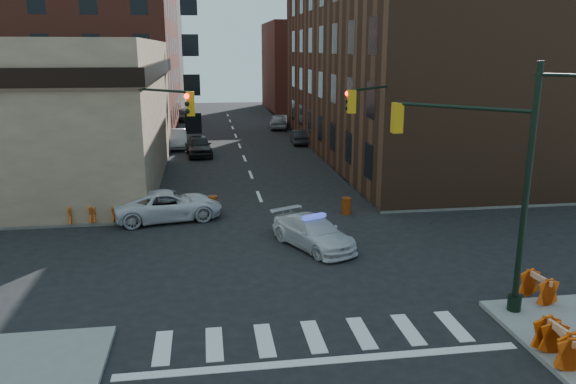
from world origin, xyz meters
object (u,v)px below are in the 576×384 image
object	(u,v)px
police_car	(313,232)
barrel_bank	(213,205)
pickup	(169,205)
pedestrian_a	(101,204)
parked_car_wnear	(199,146)
parked_car_wfar	(177,139)
barrel_road	(346,206)
pedestrian_b	(85,189)
parked_car_enear	(299,137)
barricade_nw_a	(105,213)
barricade_se_a	(538,288)

from	to	relation	value
police_car	barrel_bank	world-z (taller)	police_car
pickup	police_car	bearing A→B (deg)	-139.02
pickup	pedestrian_a	size ratio (longest dim) A/B	3.21
pickup	parked_car_wnear	bearing A→B (deg)	-15.61
parked_car_wfar	barrel_road	size ratio (longest dim) A/B	5.48
police_car	pedestrian_a	bearing A→B (deg)	127.66
pedestrian_b	barrel_road	distance (m)	14.17
parked_car_wnear	barrel_road	xyz separation A→B (m)	(7.76, -18.05, -0.37)
barrel_bank	police_car	bearing A→B (deg)	-54.37
police_car	parked_car_enear	bearing A→B (deg)	56.22
barrel_bank	parked_car_wnear	bearing A→B (deg)	92.74
parked_car_wnear	barricade_nw_a	bearing A→B (deg)	-108.67
parked_car_enear	pedestrian_b	size ratio (longest dim) A/B	2.16
barrel_bank	pedestrian_b	bearing A→B (deg)	164.14
pedestrian_b	parked_car_wfar	bearing A→B (deg)	46.40
pickup	parked_car_wfar	distance (m)	21.67
barrel_bank	pedestrian_a	bearing A→B (deg)	-169.89
barricade_nw_a	barricade_se_a	bearing A→B (deg)	-29.74
police_car	pedestrian_b	xyz separation A→B (m)	(-11.10, 7.90, 0.39)
police_car	barrel_road	size ratio (longest dim) A/B	5.20
parked_car_wnear	parked_car_enear	world-z (taller)	parked_car_wnear
pickup	barricade_nw_a	world-z (taller)	pickup
pedestrian_b	barricade_nw_a	distance (m)	3.60
parked_car_wnear	parked_car_enear	size ratio (longest dim) A/B	1.22
barricade_se_a	parked_car_wnear	bearing A→B (deg)	12.91
parked_car_wnear	barricade_se_a	xyz separation A→B (m)	(11.58, -29.50, -0.21)
pickup	barrel_road	bearing A→B (deg)	-103.36
barrel_road	barricade_nw_a	world-z (taller)	barricade_nw_a
police_car	parked_car_wnear	bearing A→B (deg)	77.12
pickup	pedestrian_a	distance (m)	3.29
parked_car_enear	pedestrian_b	xyz separation A→B (m)	(-15.10, -19.37, 0.41)
barricade_nw_a	barrel_bank	bearing A→B (deg)	19.24
parked_car_enear	barrel_bank	distance (m)	22.86
pickup	barrel_road	world-z (taller)	pickup
parked_car_wfar	pedestrian_a	size ratio (longest dim) A/B	2.88
police_car	barrel_bank	distance (m)	7.33
barricade_nw_a	parked_car_wfar	bearing A→B (deg)	88.99
pickup	barricade_nw_a	distance (m)	3.08
pedestrian_b	barrel_bank	size ratio (longest dim) A/B	1.96
police_car	pedestrian_b	world-z (taller)	pedestrian_b
pedestrian_a	parked_car_wnear	bearing A→B (deg)	92.62
barricade_nw_a	pedestrian_b	bearing A→B (deg)	121.08
police_car	barrel_road	distance (m)	5.44
pickup	parked_car_wfar	world-z (taller)	parked_car_wfar
parked_car_wnear	barricade_nw_a	world-z (taller)	parked_car_wnear
parked_car_enear	barrel_bank	size ratio (longest dim) A/B	4.23
barrel_road	parked_car_wfar	bearing A→B (deg)	113.73
police_car	parked_car_wnear	xyz separation A→B (m)	(-5.07, 22.77, 0.14)
pedestrian_a	barricade_se_a	size ratio (longest dim) A/B	1.40
pickup	barrel_bank	distance (m)	2.42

